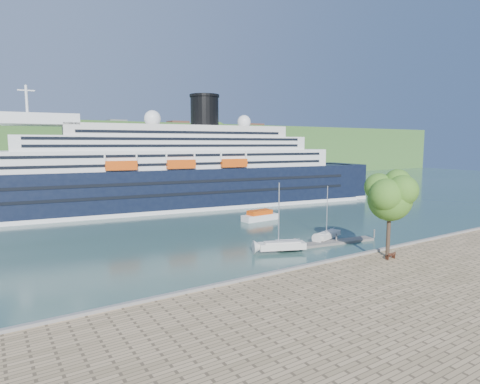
% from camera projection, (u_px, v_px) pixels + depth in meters
% --- Properties ---
extents(ground, '(400.00, 400.00, 0.00)m').
position_uv_depth(ground, '(348.00, 265.00, 51.35)').
color(ground, '#2A4B45').
rests_on(ground, ground).
extents(far_hillside, '(400.00, 50.00, 24.00)m').
position_uv_depth(far_hillside, '(90.00, 152.00, 171.31)').
color(far_hillside, '#315421').
rests_on(far_hillside, ground).
extents(quay_coping, '(220.00, 0.50, 0.30)m').
position_uv_depth(quay_coping, '(349.00, 256.00, 51.04)').
color(quay_coping, slate).
rests_on(quay_coping, promenade).
extents(cruise_ship, '(123.23, 33.84, 27.39)m').
position_uv_depth(cruise_ship, '(153.00, 151.00, 93.75)').
color(cruise_ship, black).
rests_on(cruise_ship, ground).
extents(park_bench, '(1.48, 0.63, 0.94)m').
position_uv_depth(park_bench, '(390.00, 255.00, 50.34)').
color(park_bench, '#3F1D12').
rests_on(park_bench, promenade).
extents(promenade_tree, '(7.32, 7.32, 12.12)m').
position_uv_depth(promenade_tree, '(389.00, 210.00, 50.70)').
color(promenade_tree, '#38691B').
rests_on(promenade_tree, promenade).
extents(floating_pontoon, '(17.09, 4.66, 0.38)m').
position_uv_depth(floating_pontoon, '(326.00, 243.00, 61.66)').
color(floating_pontoon, gray).
rests_on(floating_pontoon, ground).
extents(sailboat_white_near, '(7.62, 4.70, 9.55)m').
position_uv_depth(sailboat_white_near, '(282.00, 220.00, 56.53)').
color(sailboat_white_near, silver).
rests_on(sailboat_white_near, ground).
extents(sailboat_white_far, '(6.74, 3.76, 8.40)m').
position_uv_depth(sailboat_white_far, '(328.00, 214.00, 63.94)').
color(sailboat_white_far, silver).
rests_on(sailboat_white_far, ground).
extents(tender_launch, '(7.82, 3.05, 2.12)m').
position_uv_depth(tender_launch, '(260.00, 215.00, 80.88)').
color(tender_launch, '#D4480C').
rests_on(tender_launch, ground).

